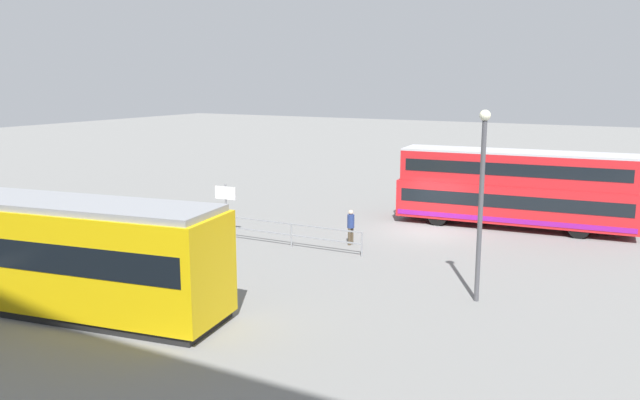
{
  "coord_description": "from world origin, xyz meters",
  "views": [
    {
      "loc": [
        -9.96,
        29.04,
        7.39
      ],
      "look_at": [
        3.46,
        4.68,
        2.07
      ],
      "focal_mm": 35.79,
      "sensor_mm": 36.0,
      "label": 1
    }
  ],
  "objects_px": {
    "pedestrian_near_railing": "(351,225)",
    "info_sign": "(226,199)",
    "double_decker_bus": "(514,188)",
    "tram_yellow": "(8,247)",
    "street_lamp": "(481,191)"
  },
  "relations": [
    {
      "from": "pedestrian_near_railing",
      "to": "info_sign",
      "type": "distance_m",
      "value": 6.34
    },
    {
      "from": "pedestrian_near_railing",
      "to": "info_sign",
      "type": "bearing_deg",
      "value": 8.98
    },
    {
      "from": "double_decker_bus",
      "to": "info_sign",
      "type": "bearing_deg",
      "value": 33.84
    },
    {
      "from": "info_sign",
      "to": "tram_yellow",
      "type": "bearing_deg",
      "value": 87.7
    },
    {
      "from": "info_sign",
      "to": "street_lamp",
      "type": "bearing_deg",
      "value": 164.65
    },
    {
      "from": "double_decker_bus",
      "to": "info_sign",
      "type": "distance_m",
      "value": 14.27
    },
    {
      "from": "double_decker_bus",
      "to": "street_lamp",
      "type": "xyz_separation_m",
      "value": [
        -1.36,
        11.57,
        1.78
      ]
    },
    {
      "from": "tram_yellow",
      "to": "street_lamp",
      "type": "distance_m",
      "value": 15.75
    },
    {
      "from": "pedestrian_near_railing",
      "to": "street_lamp",
      "type": "xyz_separation_m",
      "value": [
        -6.99,
        4.61,
        2.86
      ]
    },
    {
      "from": "double_decker_bus",
      "to": "info_sign",
      "type": "height_order",
      "value": "double_decker_bus"
    },
    {
      "from": "double_decker_bus",
      "to": "street_lamp",
      "type": "relative_size",
      "value": 1.82
    },
    {
      "from": "double_decker_bus",
      "to": "info_sign",
      "type": "relative_size",
      "value": 4.84
    },
    {
      "from": "tram_yellow",
      "to": "pedestrian_near_railing",
      "type": "xyz_separation_m",
      "value": [
        -6.67,
        -12.22,
        -0.97
      ]
    },
    {
      "from": "double_decker_bus",
      "to": "tram_yellow",
      "type": "xyz_separation_m",
      "value": [
        12.3,
        19.18,
        -0.11
      ]
    },
    {
      "from": "info_sign",
      "to": "pedestrian_near_railing",
      "type": "bearing_deg",
      "value": -171.02
    }
  ]
}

